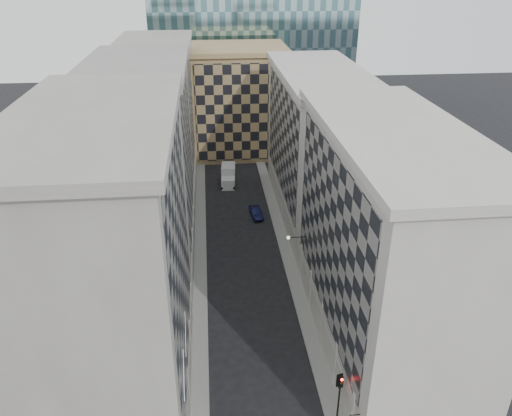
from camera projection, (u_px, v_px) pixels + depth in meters
sidewalk_west at (200, 261)px, 59.18m from camera, size 1.50×100.00×0.15m
sidewalk_east at (288, 256)px, 60.10m from camera, size 1.50×100.00×0.15m
bldg_left_a at (115, 270)px, 36.51m from camera, size 10.80×22.80×23.70m
bldg_left_b at (145, 165)px, 56.29m from camera, size 10.80×22.80×22.70m
bldg_left_c at (160, 115)px, 76.07m from camera, size 10.80×22.80×21.70m
bldg_right_a at (383, 245)px, 42.66m from camera, size 10.80×26.80×20.70m
bldg_right_b at (317, 145)px, 66.87m from camera, size 10.80×28.80×19.70m
tan_block at (239, 100)px, 89.29m from camera, size 16.80×14.80×18.80m
flagpoles_left at (185, 353)px, 34.23m from camera, size 0.10×6.33×2.33m
bracket_lamp at (290, 238)px, 51.94m from camera, size 1.98×0.36×0.36m
traffic_light at (340, 388)px, 37.70m from camera, size 0.53×0.51×4.28m
box_truck at (228, 176)px, 79.12m from camera, size 2.54×5.40×2.88m
dark_car at (256, 212)px, 69.22m from camera, size 1.79×3.99×1.27m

